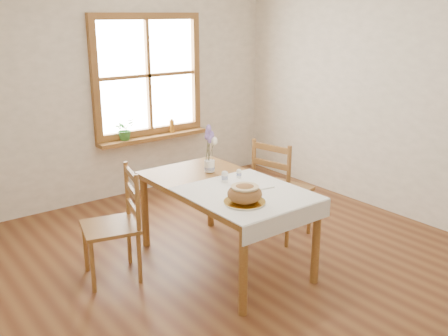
{
  "coord_description": "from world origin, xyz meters",
  "views": [
    {
      "loc": [
        -2.49,
        -2.95,
        2.18
      ],
      "look_at": [
        0.0,
        0.3,
        0.9
      ],
      "focal_mm": 40.0,
      "sensor_mm": 36.0,
      "label": 1
    }
  ],
  "objects_px": {
    "chair_left": "(110,225)",
    "bread_plate": "(245,202)",
    "dining_table": "(224,194)",
    "flower_vase": "(210,167)",
    "chair_right": "(283,188)"
  },
  "relations": [
    {
      "from": "chair_left",
      "to": "bread_plate",
      "type": "relative_size",
      "value": 3.02
    },
    {
      "from": "dining_table",
      "to": "chair_left",
      "type": "bearing_deg",
      "value": 157.57
    },
    {
      "from": "bread_plate",
      "to": "flower_vase",
      "type": "height_order",
      "value": "flower_vase"
    },
    {
      "from": "dining_table",
      "to": "chair_left",
      "type": "xyz_separation_m",
      "value": [
        -0.92,
        0.38,
        -0.19
      ]
    },
    {
      "from": "chair_left",
      "to": "bread_plate",
      "type": "bearing_deg",
      "value": 55.86
    },
    {
      "from": "dining_table",
      "to": "bread_plate",
      "type": "xyz_separation_m",
      "value": [
        -0.16,
        -0.47,
        0.1
      ]
    },
    {
      "from": "chair_left",
      "to": "chair_right",
      "type": "distance_m",
      "value": 1.76
    },
    {
      "from": "dining_table",
      "to": "chair_right",
      "type": "xyz_separation_m",
      "value": [
        0.83,
        0.12,
        -0.16
      ]
    },
    {
      "from": "dining_table",
      "to": "chair_left",
      "type": "distance_m",
      "value": 1.01
    },
    {
      "from": "dining_table",
      "to": "chair_left",
      "type": "height_order",
      "value": "chair_left"
    },
    {
      "from": "chair_left",
      "to": "chair_right",
      "type": "xyz_separation_m",
      "value": [
        1.74,
        -0.26,
        0.03
      ]
    },
    {
      "from": "chair_right",
      "to": "dining_table",
      "type": "bearing_deg",
      "value": 86.14
    },
    {
      "from": "dining_table",
      "to": "chair_left",
      "type": "relative_size",
      "value": 1.67
    },
    {
      "from": "chair_left",
      "to": "flower_vase",
      "type": "xyz_separation_m",
      "value": [
        1.02,
        -0.02,
        0.33
      ]
    },
    {
      "from": "dining_table",
      "to": "flower_vase",
      "type": "bearing_deg",
      "value": 73.6
    }
  ]
}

